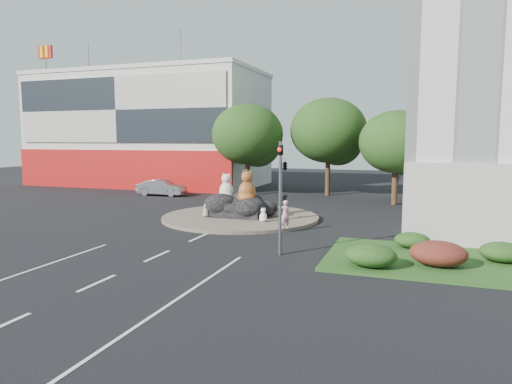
{
  "coord_description": "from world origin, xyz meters",
  "views": [
    {
      "loc": [
        10.56,
        -16.93,
        5.1
      ],
      "look_at": [
        1.7,
        8.15,
        2.0
      ],
      "focal_mm": 32.0,
      "sensor_mm": 36.0,
      "label": 1
    }
  ],
  "objects_px": {
    "kitten_white": "(263,214)",
    "pedestrian_pink": "(285,215)",
    "parked_car": "(162,188)",
    "litter_bin": "(361,254)",
    "cat_white": "(226,187)",
    "cat_tabby": "(247,186)",
    "kitten_calico": "(206,210)",
    "pedestrian_dark": "(284,207)"
  },
  "relations": [
    {
      "from": "kitten_white",
      "to": "pedestrian_pink",
      "type": "xyz_separation_m",
      "value": [
        1.8,
        -1.65,
        0.36
      ]
    },
    {
      "from": "kitten_white",
      "to": "parked_car",
      "type": "distance_m",
      "value": 16.75
    },
    {
      "from": "pedestrian_pink",
      "to": "litter_bin",
      "type": "relative_size",
      "value": 2.16
    },
    {
      "from": "parked_car",
      "to": "litter_bin",
      "type": "height_order",
      "value": "parked_car"
    },
    {
      "from": "cat_white",
      "to": "cat_tabby",
      "type": "distance_m",
      "value": 1.83
    },
    {
      "from": "cat_white",
      "to": "parked_car",
      "type": "bearing_deg",
      "value": 143.8
    },
    {
      "from": "pedestrian_pink",
      "to": "kitten_white",
      "type": "bearing_deg",
      "value": -83.15
    },
    {
      "from": "kitten_calico",
      "to": "cat_white",
      "type": "bearing_deg",
      "value": 90.0
    },
    {
      "from": "kitten_calico",
      "to": "pedestrian_pink",
      "type": "bearing_deg",
      "value": 10.41
    },
    {
      "from": "cat_white",
      "to": "pedestrian_pink",
      "type": "bearing_deg",
      "value": -30.7
    },
    {
      "from": "pedestrian_dark",
      "to": "parked_car",
      "type": "distance_m",
      "value": 16.76
    },
    {
      "from": "parked_car",
      "to": "kitten_white",
      "type": "bearing_deg",
      "value": -131.86
    },
    {
      "from": "cat_white",
      "to": "pedestrian_pink",
      "type": "xyz_separation_m",
      "value": [
        4.96,
        -3.47,
        -1.03
      ]
    },
    {
      "from": "kitten_calico",
      "to": "pedestrian_pink",
      "type": "xyz_separation_m",
      "value": [
        5.77,
        -2.09,
        0.35
      ]
    },
    {
      "from": "kitten_calico",
      "to": "pedestrian_dark",
      "type": "distance_m",
      "value": 4.97
    },
    {
      "from": "kitten_white",
      "to": "parked_car",
      "type": "xyz_separation_m",
      "value": [
        -13.16,
        10.37,
        0.1
      ]
    },
    {
      "from": "litter_bin",
      "to": "pedestrian_pink",
      "type": "bearing_deg",
      "value": 130.95
    },
    {
      "from": "cat_white",
      "to": "pedestrian_dark",
      "type": "relative_size",
      "value": 1.18
    },
    {
      "from": "cat_white",
      "to": "cat_tabby",
      "type": "height_order",
      "value": "cat_tabby"
    },
    {
      "from": "kitten_calico",
      "to": "kitten_white",
      "type": "height_order",
      "value": "kitten_calico"
    },
    {
      "from": "cat_white",
      "to": "pedestrian_pink",
      "type": "relative_size",
      "value": 1.16
    },
    {
      "from": "cat_white",
      "to": "kitten_calico",
      "type": "bearing_deg",
      "value": -116.02
    },
    {
      "from": "cat_tabby",
      "to": "pedestrian_pink",
      "type": "bearing_deg",
      "value": -74.53
    },
    {
      "from": "kitten_calico",
      "to": "pedestrian_dark",
      "type": "height_order",
      "value": "pedestrian_dark"
    },
    {
      "from": "cat_tabby",
      "to": "pedestrian_dark",
      "type": "distance_m",
      "value": 2.66
    },
    {
      "from": "cat_tabby",
      "to": "parked_car",
      "type": "relative_size",
      "value": 0.47
    },
    {
      "from": "cat_tabby",
      "to": "litter_bin",
      "type": "distance_m",
      "value": 11.58
    },
    {
      "from": "pedestrian_pink",
      "to": "parked_car",
      "type": "distance_m",
      "value": 19.19
    },
    {
      "from": "cat_tabby",
      "to": "pedestrian_pink",
      "type": "xyz_separation_m",
      "value": [
        3.26,
        -2.81,
        -1.16
      ]
    },
    {
      "from": "pedestrian_pink",
      "to": "pedestrian_dark",
      "type": "xyz_separation_m",
      "value": [
        -0.88,
        2.92,
        -0.02
      ]
    },
    {
      "from": "cat_white",
      "to": "pedestrian_dark",
      "type": "height_order",
      "value": "cat_white"
    },
    {
      "from": "pedestrian_dark",
      "to": "litter_bin",
      "type": "relative_size",
      "value": 2.12
    },
    {
      "from": "cat_tabby",
      "to": "kitten_white",
      "type": "bearing_deg",
      "value": -72.26
    },
    {
      "from": "cat_white",
      "to": "pedestrian_dark",
      "type": "distance_m",
      "value": 4.25
    },
    {
      "from": "cat_tabby",
      "to": "kitten_white",
      "type": "relative_size",
      "value": 2.43
    },
    {
      "from": "cat_white",
      "to": "litter_bin",
      "type": "distance_m",
      "value": 13.23
    },
    {
      "from": "pedestrian_dark",
      "to": "kitten_calico",
      "type": "bearing_deg",
      "value": 42.26
    },
    {
      "from": "cat_tabby",
      "to": "pedestrian_pink",
      "type": "relative_size",
      "value": 1.33
    },
    {
      "from": "cat_tabby",
      "to": "litter_bin",
      "type": "relative_size",
      "value": 2.87
    },
    {
      "from": "kitten_white",
      "to": "litter_bin",
      "type": "height_order",
      "value": "kitten_white"
    },
    {
      "from": "kitten_calico",
      "to": "pedestrian_dark",
      "type": "xyz_separation_m",
      "value": [
        4.89,
        0.83,
        0.34
      ]
    },
    {
      "from": "cat_white",
      "to": "kitten_white",
      "type": "xyz_separation_m",
      "value": [
        3.16,
        -1.83,
        -1.38
      ]
    }
  ]
}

